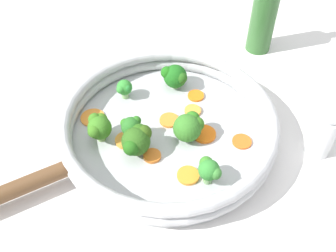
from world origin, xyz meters
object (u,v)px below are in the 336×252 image
at_px(carrot_slice_1, 93,118).
at_px(broccoli_floret_1, 99,127).
at_px(oil_bottle, 263,18).
at_px(salt_shaker, 325,130).
at_px(carrot_slice_6, 196,96).
at_px(carrot_slice_2, 126,140).
at_px(carrot_slice_5, 169,120).
at_px(broccoli_floret_6, 189,127).
at_px(broccoli_floret_4, 175,76).
at_px(carrot_slice_4, 188,175).
at_px(carrot_slice_7, 152,156).
at_px(carrot_slice_0, 193,111).
at_px(broccoli_floret_5, 209,170).
at_px(broccoli_floret_2, 131,126).
at_px(skillet, 168,135).
at_px(broccoli_floret_0, 137,141).
at_px(carrot_slice_8, 242,141).
at_px(broccoli_floret_3, 124,88).
at_px(carrot_slice_3, 204,134).

xyz_separation_m(carrot_slice_1, broccoli_floret_1, (-0.05, 0.02, 0.03)).
bearing_deg(oil_bottle, salt_shaker, 148.59).
bearing_deg(carrot_slice_6, carrot_slice_2, 89.21).
relative_size(carrot_slice_5, broccoli_floret_6, 0.66).
bearing_deg(carrot_slice_1, oil_bottle, -97.60).
bearing_deg(broccoli_floret_4, salt_shaker, -163.38).
xyz_separation_m(carrot_slice_4, carrot_slice_5, (0.11, -0.06, -0.00)).
relative_size(carrot_slice_4, carrot_slice_7, 1.22).
distance_m(carrot_slice_0, carrot_slice_4, 0.14).
xyz_separation_m(carrot_slice_5, broccoli_floret_5, (-0.13, 0.04, 0.03)).
relative_size(carrot_slice_0, broccoli_floret_5, 0.65).
xyz_separation_m(carrot_slice_4, oil_bottle, (0.15, -0.36, 0.06)).
height_order(carrot_slice_6, broccoli_floret_2, broccoli_floret_2).
height_order(skillet, broccoli_floret_0, broccoli_floret_0).
bearing_deg(broccoli_floret_4, carrot_slice_8, 176.12).
relative_size(carrot_slice_5, carrot_slice_8, 1.06).
height_order(carrot_slice_1, carrot_slice_7, carrot_slice_7).
relative_size(carrot_slice_2, broccoli_floret_5, 0.78).
height_order(carrot_slice_0, broccoli_floret_3, broccoli_floret_3).
xyz_separation_m(skillet, broccoli_floret_1, (0.07, 0.09, 0.04)).
relative_size(carrot_slice_1, broccoli_floret_3, 1.11).
distance_m(carrot_slice_1, carrot_slice_7, 0.14).
xyz_separation_m(skillet, carrot_slice_4, (-0.09, 0.04, 0.01)).
bearing_deg(broccoli_floret_0, carrot_slice_0, -86.76).
distance_m(carrot_slice_5, carrot_slice_8, 0.13).
height_order(broccoli_floret_6, salt_shaker, salt_shaker).
relative_size(broccoli_floret_2, broccoli_floret_5, 1.03).
distance_m(carrot_slice_0, broccoli_floret_2, 0.13).
distance_m(carrot_slice_3, broccoli_floret_5, 0.10).
bearing_deg(broccoli_floret_4, oil_bottle, -93.93).
xyz_separation_m(carrot_slice_3, broccoli_floret_3, (0.17, 0.04, 0.02)).
xyz_separation_m(broccoli_floret_0, broccoli_floret_4, (0.08, -0.16, -0.01)).
distance_m(broccoli_floret_1, broccoli_floret_3, 0.11).
bearing_deg(broccoli_floret_5, broccoli_floret_1, 21.46).
bearing_deg(carrot_slice_8, carrot_slice_7, 59.36).
xyz_separation_m(skillet, carrot_slice_0, (0.01, -0.07, 0.01)).
distance_m(carrot_slice_3, salt_shaker, 0.20).
distance_m(carrot_slice_6, broccoli_floret_5, 0.19).
relative_size(broccoli_floret_0, broccoli_floret_4, 1.18).
xyz_separation_m(carrot_slice_0, carrot_slice_6, (0.02, -0.03, -0.00)).
height_order(carrot_slice_6, broccoli_floret_4, broccoli_floret_4).
bearing_deg(broccoli_floret_6, carrot_slice_4, 135.46).
xyz_separation_m(broccoli_floret_3, broccoli_floret_4, (-0.04, -0.09, 0.00)).
distance_m(carrot_slice_6, broccoli_floret_6, 0.11).
bearing_deg(carrot_slice_6, skillet, 107.00).
height_order(carrot_slice_6, broccoli_floret_1, broccoli_floret_1).
relative_size(carrot_slice_2, carrot_slice_5, 1.02).
xyz_separation_m(carrot_slice_7, oil_bottle, (0.08, -0.38, 0.06)).
bearing_deg(broccoli_floret_5, carrot_slice_4, 33.51).
bearing_deg(salt_shaker, broccoli_floret_1, 45.52).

